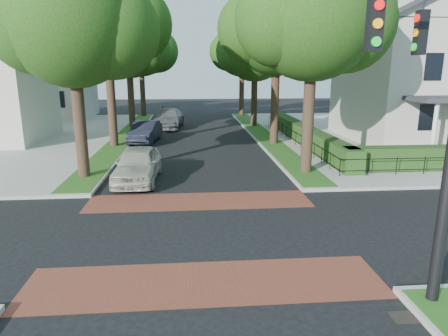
{
  "coord_description": "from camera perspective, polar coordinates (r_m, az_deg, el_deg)",
  "views": [
    {
      "loc": [
        -0.28,
        -12.25,
        5.24
      ],
      "look_at": [
        0.93,
        2.29,
        1.6
      ],
      "focal_mm": 32.0,
      "sensor_mm": 36.0,
      "label": 1
    }
  ],
  "objects": [
    {
      "name": "grass_strip_ne",
      "position": [
        32.27,
        5.44,
        4.88
      ],
      "size": [
        1.6,
        29.8,
        0.02
      ],
      "primitive_type": "cube",
      "color": "#234A15",
      "rests_on": "sidewalk_ne"
    },
    {
      "name": "house_left_far",
      "position": [
        46.79,
        -24.37,
        12.55
      ],
      "size": [
        10.0,
        9.0,
        10.14
      ],
      "color": "#B9B5A6",
      "rests_on": "sidewalk_nw"
    },
    {
      "name": "fence_main_road",
      "position": [
        28.56,
        9.88,
        4.45
      ],
      "size": [
        0.06,
        18.0,
        0.9
      ],
      "primitive_type": null,
      "color": "black",
      "rests_on": "sidewalk_ne"
    },
    {
      "name": "sidewalk_ne",
      "position": [
        37.35,
        27.35,
        4.49
      ],
      "size": [
        30.0,
        30.0,
        0.15
      ],
      "primitive_type": "cube",
      "color": "gray",
      "rests_on": "ground"
    },
    {
      "name": "parked_car_front",
      "position": [
        19.38,
        -12.25,
        0.51
      ],
      "size": [
        2.11,
        4.89,
        1.65
      ],
      "primitive_type": "imported",
      "rotation": [
        0.0,
        0.0,
        -0.03
      ],
      "color": "#B8B6A6",
      "rests_on": "ground"
    },
    {
      "name": "house_victorian",
      "position": [
        33.33,
        28.36,
        13.73
      ],
      "size": [
        13.0,
        13.05,
        12.48
      ],
      "color": "#B9B5A6",
      "rests_on": "sidewalk_ne"
    },
    {
      "name": "tree_left_far",
      "position": [
        36.87,
        -13.33,
        16.57
      ],
      "size": [
        7.0,
        6.02,
        9.86
      ],
      "color": "black",
      "rests_on": "sidewalk_nw"
    },
    {
      "name": "storm_drain",
      "position": [
        10.05,
        24.61,
        -18.79
      ],
      "size": [
        0.65,
        0.45,
        0.01
      ],
      "primitive_type": "cube",
      "color": "black",
      "rests_on": "ground"
    },
    {
      "name": "grass_strip_nw",
      "position": [
        32.17,
        -13.92,
        4.51
      ],
      "size": [
        1.6,
        29.8,
        0.02
      ],
      "primitive_type": "cube",
      "color": "#234A15",
      "rests_on": "sidewalk_nw"
    },
    {
      "name": "tree_left_near",
      "position": [
        20.24,
        -20.55,
        18.91
      ],
      "size": [
        7.5,
        6.45,
        10.2
      ],
      "color": "black",
      "rests_on": "sidewalk_nw"
    },
    {
      "name": "tree_right_far",
      "position": [
        36.98,
        4.56,
        16.54
      ],
      "size": [
        7.25,
        6.23,
        9.74
      ],
      "color": "black",
      "rests_on": "sidewalk_ne"
    },
    {
      "name": "hedge_main_road",
      "position": [
        28.75,
        11.44,
        4.74
      ],
      "size": [
        1.0,
        18.0,
        1.2
      ],
      "primitive_type": "cube",
      "color": "#1D3B14",
      "rests_on": "sidewalk_ne"
    },
    {
      "name": "tree_left_mid",
      "position": [
        28.14,
        -16.2,
        19.82
      ],
      "size": [
        8.0,
        6.88,
        11.48
      ],
      "color": "black",
      "rests_on": "sidewalk_nw"
    },
    {
      "name": "crosswalk_far",
      "position": [
        16.32,
        -3.55,
        -4.73
      ],
      "size": [
        9.0,
        2.2,
        0.01
      ],
      "primitive_type": "cube",
      "color": "brown",
      "rests_on": "ground"
    },
    {
      "name": "parked_car_rear",
      "position": [
        36.8,
        -7.95,
        7.03
      ],
      "size": [
        2.96,
        6.12,
        1.72
      ],
      "primitive_type": "imported",
      "rotation": [
        0.0,
        0.0,
        -0.1
      ],
      "color": "slate",
      "rests_on": "ground"
    },
    {
      "name": "tree_right_mid",
      "position": [
        28.26,
        7.72,
        19.46
      ],
      "size": [
        8.25,
        7.09,
        11.22
      ],
      "color": "black",
      "rests_on": "sidewalk_ne"
    },
    {
      "name": "tree_right_near",
      "position": [
        20.5,
        12.75,
        20.37
      ],
      "size": [
        7.75,
        6.67,
        10.66
      ],
      "color": "black",
      "rests_on": "sidewalk_ne"
    },
    {
      "name": "parked_car_middle",
      "position": [
        29.77,
        -11.17,
        5.1
      ],
      "size": [
        2.24,
        4.83,
        1.53
      ],
      "primitive_type": "imported",
      "rotation": [
        0.0,
        0.0,
        -0.14
      ],
      "color": "black",
      "rests_on": "ground"
    },
    {
      "name": "tree_right_back",
      "position": [
        45.91,
        2.7,
        16.52
      ],
      "size": [
        7.5,
        6.45,
        10.2
      ],
      "color": "black",
      "rests_on": "sidewalk_ne"
    },
    {
      "name": "tree_left_back",
      "position": [
        45.83,
        -11.67,
        16.44
      ],
      "size": [
        7.75,
        6.66,
        10.44
      ],
      "color": "black",
      "rests_on": "sidewalk_nw"
    },
    {
      "name": "crosswalk_near",
      "position": [
        10.46,
        -2.7,
        -16.04
      ],
      "size": [
        9.0,
        2.2,
        0.01
      ],
      "primitive_type": "cube",
      "color": "brown",
      "rests_on": "ground"
    },
    {
      "name": "traffic_signal",
      "position": [
        9.41,
        28.96,
        9.04
      ],
      "size": [
        2.17,
        2.0,
        8.0
      ],
      "color": "black",
      "rests_on": "sidewalk_se"
    },
    {
      "name": "ground",
      "position": [
        13.33,
        -3.22,
        -9.17
      ],
      "size": [
        120.0,
        120.0,
        0.0
      ],
      "primitive_type": "plane",
      "color": "black",
      "rests_on": "ground"
    }
  ]
}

